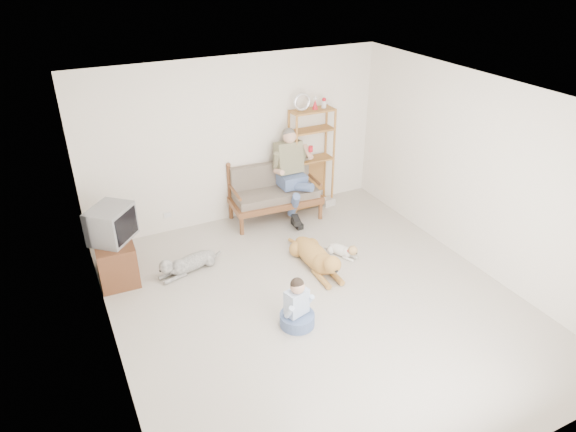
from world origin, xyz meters
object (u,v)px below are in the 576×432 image
etagere (311,158)px  golden_retriever (317,257)px  tv_stand (115,257)px  loveseat (274,191)px

etagere → golden_retriever: etagere is taller
etagere → tv_stand: size_ratio=2.23×
loveseat → golden_retriever: loveseat is taller
tv_stand → loveseat: bearing=15.3°
etagere → golden_retriever: size_ratio=1.43×
loveseat → tv_stand: (-2.73, -0.62, -0.19)m
etagere → golden_retriever: bearing=-115.7°
golden_retriever → tv_stand: bearing=158.7°
loveseat → etagere: size_ratio=0.75×
tv_stand → golden_retriever: (2.62, -1.08, -0.12)m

